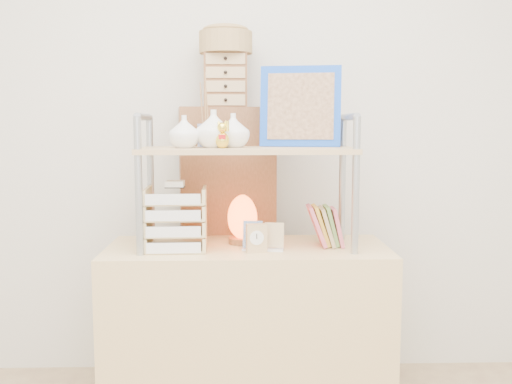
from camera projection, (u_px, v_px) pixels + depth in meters
desk at (248, 331)px, 2.48m from camera, size 1.20×0.50×0.75m
cabinet at (227, 246)px, 2.81m from camera, size 0.48×0.30×1.35m
hutch at (245, 145)px, 2.40m from camera, size 0.90×0.34×0.77m
letter_tray at (176, 222)px, 2.36m from camera, size 0.24×0.23×0.29m
salt_lamp at (242, 219)px, 2.49m from camera, size 0.14×0.13×0.21m
desk_clock at (257, 238)px, 2.32m from camera, size 0.09×0.05×0.12m
postcard_stand at (263, 242)px, 2.36m from camera, size 0.18×0.07×0.12m
drawer_chest at (226, 81)px, 2.69m from camera, size 0.20×0.16×0.25m
woven_basket at (226, 43)px, 2.67m from camera, size 0.25×0.25×0.10m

